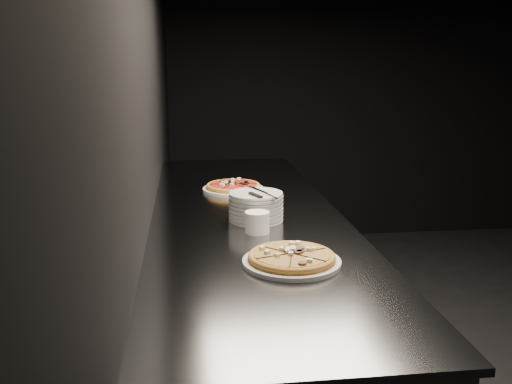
{
  "coord_description": "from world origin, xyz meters",
  "views": [
    {
      "loc": [
        -2.36,
        -2.17,
        1.52
      ],
      "look_at": [
        -2.08,
        0.09,
        0.98
      ],
      "focal_mm": 40.0,
      "sensor_mm": 36.0,
      "label": 1
    }
  ],
  "objects": [
    {
      "name": "wall_back",
      "position": [
        0.0,
        2.5,
        1.4
      ],
      "size": [
        5.0,
        0.02,
        2.8
      ],
      "primitive_type": "cube",
      "color": "black",
      "rests_on": "floor"
    },
    {
      "name": "wall_left",
      "position": [
        -2.5,
        0.0,
        1.4
      ],
      "size": [
        0.02,
        5.0,
        2.8
      ],
      "primitive_type": "cube",
      "color": "black",
      "rests_on": "floor"
    },
    {
      "name": "pizza_tomato",
      "position": [
        -2.15,
        0.39,
        0.94
      ],
      "size": [
        0.28,
        0.28,
        0.03
      ],
      "rotation": [
        0.0,
        0.0,
        -0.03
      ],
      "color": "silver",
      "rests_on": "counter"
    },
    {
      "name": "ramekin",
      "position": [
        -2.12,
        -0.27,
        0.96
      ],
      "size": [
        0.09,
        0.09,
        0.08
      ],
      "color": "white",
      "rests_on": "counter"
    },
    {
      "name": "pizza_mushroom",
      "position": [
        -2.06,
        -0.59,
        0.94
      ],
      "size": [
        0.33,
        0.33,
        0.03
      ],
      "rotation": [
        0.0,
        0.0,
        0.29
      ],
      "color": "silver",
      "rests_on": "counter"
    },
    {
      "name": "cutlery",
      "position": [
        -2.1,
        -0.12,
        1.03
      ],
      "size": [
        0.08,
        0.22,
        0.01
      ],
      "rotation": [
        0.0,
        0.0,
        0.42
      ],
      "color": "silver",
      "rests_on": "plate_stack"
    },
    {
      "name": "plate_stack",
      "position": [
        -2.1,
        -0.11,
        0.97
      ],
      "size": [
        0.2,
        0.2,
        0.11
      ],
      "color": "silver",
      "rests_on": "counter"
    },
    {
      "name": "counter",
      "position": [
        -2.13,
        0.0,
        0.46
      ],
      "size": [
        0.74,
        2.44,
        0.92
      ],
      "color": "slate",
      "rests_on": "floor"
    }
  ]
}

